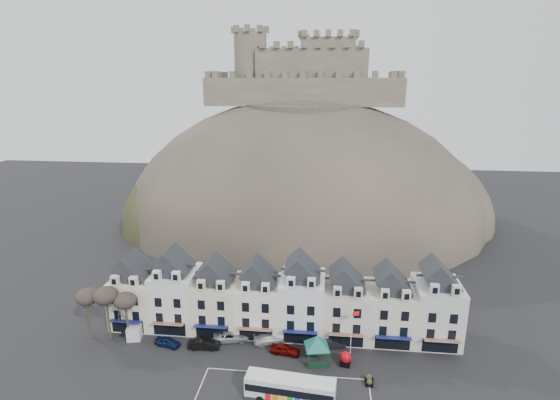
{
  "coord_description": "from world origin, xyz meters",
  "views": [
    {
      "loc": [
        6.64,
        -45.7,
        38.99
      ],
      "look_at": [
        -1.01,
        24.0,
        19.3
      ],
      "focal_mm": 28.0,
      "sensor_mm": 36.0,
      "label": 1
    }
  ],
  "objects_px": {
    "bus_shelter": "(317,342)",
    "car_silver": "(231,336)",
    "car_black": "(204,344)",
    "car_maroon": "(285,349)",
    "car_charcoal": "(332,343)",
    "bus": "(290,388)",
    "red_buoy": "(345,358)",
    "car_white": "(270,338)",
    "flagpole": "(352,330)",
    "white_van": "(136,328)",
    "car_navy": "(168,342)"
  },
  "relations": [
    {
      "from": "bus_shelter",
      "to": "car_silver",
      "type": "distance_m",
      "value": 14.01
    },
    {
      "from": "car_black",
      "to": "car_maroon",
      "type": "height_order",
      "value": "car_black"
    },
    {
      "from": "bus_shelter",
      "to": "car_charcoal",
      "type": "xyz_separation_m",
      "value": [
        2.18,
        3.8,
        -2.6
      ]
    },
    {
      "from": "bus",
      "to": "bus_shelter",
      "type": "relative_size",
      "value": 1.75
    },
    {
      "from": "car_charcoal",
      "to": "car_silver",
      "type": "bearing_deg",
      "value": 78.16
    },
    {
      "from": "bus_shelter",
      "to": "red_buoy",
      "type": "relative_size",
      "value": 3.14
    },
    {
      "from": "car_silver",
      "to": "car_white",
      "type": "relative_size",
      "value": 1.08
    },
    {
      "from": "red_buoy",
      "to": "car_black",
      "type": "bearing_deg",
      "value": 175.49
    },
    {
      "from": "car_black",
      "to": "bus",
      "type": "bearing_deg",
      "value": -128.97
    },
    {
      "from": "bus",
      "to": "red_buoy",
      "type": "relative_size",
      "value": 5.49
    },
    {
      "from": "flagpole",
      "to": "car_maroon",
      "type": "distance_m",
      "value": 10.17
    },
    {
      "from": "car_black",
      "to": "car_charcoal",
      "type": "distance_m",
      "value": 19.09
    },
    {
      "from": "white_van",
      "to": "car_black",
      "type": "xyz_separation_m",
      "value": [
        11.66,
        -2.5,
        -0.29
      ]
    },
    {
      "from": "car_black",
      "to": "car_silver",
      "type": "distance_m",
      "value": 4.36
    },
    {
      "from": "red_buoy",
      "to": "flagpole",
      "type": "relative_size",
      "value": 0.28
    },
    {
      "from": "bus_shelter",
      "to": "white_van",
      "type": "bearing_deg",
      "value": 161.11
    },
    {
      "from": "car_black",
      "to": "car_silver",
      "type": "xyz_separation_m",
      "value": [
        3.57,
        2.5,
        -0.01
      ]
    },
    {
      "from": "flagpole",
      "to": "car_silver",
      "type": "relative_size",
      "value": 1.39
    },
    {
      "from": "bus",
      "to": "bus_shelter",
      "type": "distance_m",
      "value": 8.66
    },
    {
      "from": "flagpole",
      "to": "car_silver",
      "type": "xyz_separation_m",
      "value": [
        -18.09,
        2.11,
        -3.52
      ]
    },
    {
      "from": "red_buoy",
      "to": "bus_shelter",
      "type": "bearing_deg",
      "value": 177.46
    },
    {
      "from": "white_van",
      "to": "car_navy",
      "type": "distance_m",
      "value": 6.57
    },
    {
      "from": "car_silver",
      "to": "car_maroon",
      "type": "relative_size",
      "value": 1.23
    },
    {
      "from": "flagpole",
      "to": "car_black",
      "type": "height_order",
      "value": "flagpole"
    },
    {
      "from": "red_buoy",
      "to": "car_maroon",
      "type": "relative_size",
      "value": 0.48
    },
    {
      "from": "red_buoy",
      "to": "car_maroon",
      "type": "bearing_deg",
      "value": 169.26
    },
    {
      "from": "bus",
      "to": "white_van",
      "type": "xyz_separation_m",
      "value": [
        -25.36,
        11.91,
        -0.69
      ]
    },
    {
      "from": "bus",
      "to": "car_navy",
      "type": "xyz_separation_m",
      "value": [
        -19.3,
        9.41,
        -1.08
      ]
    },
    {
      "from": "car_silver",
      "to": "car_charcoal",
      "type": "xyz_separation_m",
      "value": [
        15.38,
        -0.16,
        -0.08
      ]
    },
    {
      "from": "car_charcoal",
      "to": "bus_shelter",
      "type": "bearing_deg",
      "value": 138.93
    },
    {
      "from": "bus",
      "to": "red_buoy",
      "type": "height_order",
      "value": "bus"
    },
    {
      "from": "car_white",
      "to": "car_maroon",
      "type": "distance_m",
      "value": 3.62
    },
    {
      "from": "car_silver",
      "to": "car_charcoal",
      "type": "bearing_deg",
      "value": -102.62
    },
    {
      "from": "red_buoy",
      "to": "car_white",
      "type": "bearing_deg",
      "value": 159.83
    },
    {
      "from": "white_van",
      "to": "car_maroon",
      "type": "height_order",
      "value": "white_van"
    },
    {
      "from": "bus_shelter",
      "to": "car_black",
      "type": "relative_size",
      "value": 1.4
    },
    {
      "from": "bus",
      "to": "car_black",
      "type": "xyz_separation_m",
      "value": [
        -13.7,
        9.41,
        -0.98
      ]
    },
    {
      "from": "red_buoy",
      "to": "car_navy",
      "type": "height_order",
      "value": "red_buoy"
    },
    {
      "from": "bus",
      "to": "car_navy",
      "type": "distance_m",
      "value": 21.5
    },
    {
      "from": "car_silver",
      "to": "car_maroon",
      "type": "height_order",
      "value": "car_silver"
    },
    {
      "from": "car_white",
      "to": "car_charcoal",
      "type": "bearing_deg",
      "value": -110.95
    },
    {
      "from": "white_van",
      "to": "car_silver",
      "type": "distance_m",
      "value": 15.24
    },
    {
      "from": "flagpole",
      "to": "car_maroon",
      "type": "xyz_separation_m",
      "value": [
        -9.52,
        -0.39,
        -3.53
      ]
    },
    {
      "from": "bus_shelter",
      "to": "car_black",
      "type": "distance_m",
      "value": 17.02
    },
    {
      "from": "car_navy",
      "to": "car_silver",
      "type": "bearing_deg",
      "value": -60.65
    },
    {
      "from": "red_buoy",
      "to": "white_van",
      "type": "xyz_separation_m",
      "value": [
        -32.46,
        4.14,
        -0.0
      ]
    },
    {
      "from": "red_buoy",
      "to": "car_black",
      "type": "xyz_separation_m",
      "value": [
        -20.8,
        1.64,
        -0.29
      ]
    },
    {
      "from": "car_silver",
      "to": "car_white",
      "type": "distance_m",
      "value": 5.95
    },
    {
      "from": "flagpole",
      "to": "car_charcoal",
      "type": "bearing_deg",
      "value": 144.34
    },
    {
      "from": "flagpole",
      "to": "car_navy",
      "type": "relative_size",
      "value": 1.9
    }
  ]
}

